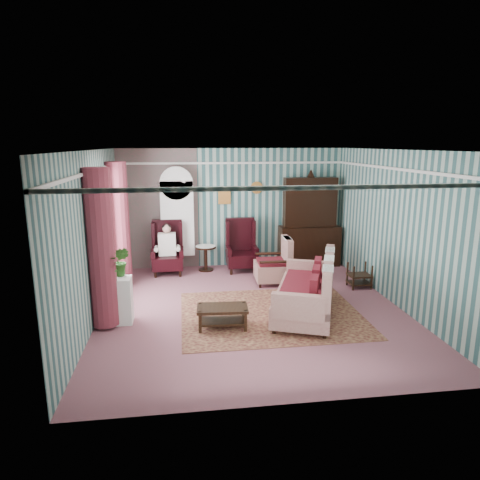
{
  "coord_description": "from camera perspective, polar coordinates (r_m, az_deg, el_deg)",
  "views": [
    {
      "loc": [
        -1.23,
        -7.38,
        3.01
      ],
      "look_at": [
        -0.14,
        0.6,
        1.19
      ],
      "focal_mm": 32.0,
      "sensor_mm": 36.0,
      "label": 1
    }
  ],
  "objects": [
    {
      "name": "floor",
      "position": [
        8.06,
        1.58,
        -9.17
      ],
      "size": [
        6.0,
        6.0,
        0.0
      ],
      "primitive_type": "plane",
      "color": "#945664",
      "rests_on": "ground"
    },
    {
      "name": "room_shell",
      "position": [
        7.65,
        -3.13,
        5.19
      ],
      "size": [
        5.53,
        6.02,
        2.91
      ],
      "color": "#335D5D",
      "rests_on": "ground"
    },
    {
      "name": "bookcase",
      "position": [
        10.39,
        -8.32,
        2.14
      ],
      "size": [
        0.8,
        0.28,
        2.24
      ],
      "primitive_type": "cube",
      "color": "white",
      "rests_on": "floor"
    },
    {
      "name": "dresser_hutch",
      "position": [
        10.73,
        9.3,
        2.77
      ],
      "size": [
        1.5,
        0.56,
        2.36
      ],
      "primitive_type": "cube",
      "color": "black",
      "rests_on": "floor"
    },
    {
      "name": "wingback_left",
      "position": [
        10.12,
        -9.66,
        -1.06
      ],
      "size": [
        0.76,
        0.8,
        1.25
      ],
      "primitive_type": "cube",
      "color": "black",
      "rests_on": "floor"
    },
    {
      "name": "wingback_right",
      "position": [
        10.21,
        0.2,
        -0.75
      ],
      "size": [
        0.76,
        0.8,
        1.25
      ],
      "primitive_type": "cube",
      "color": "black",
      "rests_on": "floor"
    },
    {
      "name": "seated_woman",
      "position": [
        10.13,
        -9.65,
        -1.25
      ],
      "size": [
        0.44,
        0.4,
        1.18
      ],
      "primitive_type": null,
      "color": "white",
      "rests_on": "floor"
    },
    {
      "name": "round_side_table",
      "position": [
        10.35,
        -4.58,
        -2.46
      ],
      "size": [
        0.5,
        0.5,
        0.6
      ],
      "primitive_type": "cylinder",
      "color": "black",
      "rests_on": "floor"
    },
    {
      "name": "nest_table",
      "position": [
        9.47,
        15.63,
        -4.54
      ],
      "size": [
        0.45,
        0.38,
        0.54
      ],
      "primitive_type": "cube",
      "color": "black",
      "rests_on": "floor"
    },
    {
      "name": "plant_stand",
      "position": [
        7.64,
        -16.26,
        -7.77
      ],
      "size": [
        0.55,
        0.35,
        0.8
      ],
      "primitive_type": "cube",
      "color": "silver",
      "rests_on": "floor"
    },
    {
      "name": "rug",
      "position": [
        7.84,
        4.14,
        -9.8
      ],
      "size": [
        3.2,
        2.6,
        0.01
      ],
      "primitive_type": "cube",
      "color": "#441619",
      "rests_on": "floor"
    },
    {
      "name": "sofa",
      "position": [
        7.75,
        8.64,
        -5.96
      ],
      "size": [
        1.61,
        2.34,
        1.08
      ],
      "primitive_type": "cube",
      "rotation": [
        0.0,
        0.0,
        1.21
      ],
      "color": "beige",
      "rests_on": "floor"
    },
    {
      "name": "floral_armchair",
      "position": [
        9.39,
        4.37,
        -2.83
      ],
      "size": [
        0.85,
        0.87,
        0.99
      ],
      "primitive_type": "cube",
      "rotation": [
        0.0,
        0.0,
        1.53
      ],
      "color": "#C0BA95",
      "rests_on": "floor"
    },
    {
      "name": "coffee_table",
      "position": [
        7.23,
        -2.36,
        -10.26
      ],
      "size": [
        0.87,
        0.53,
        0.37
      ],
      "primitive_type": "cube",
      "rotation": [
        0.0,
        0.0,
        -0.06
      ],
      "color": "black",
      "rests_on": "floor"
    },
    {
      "name": "potted_plant_a",
      "position": [
        7.31,
        -16.97,
        -3.57
      ],
      "size": [
        0.48,
        0.44,
        0.45
      ],
      "primitive_type": "imported",
      "rotation": [
        0.0,
        0.0,
        -0.26
      ],
      "color": "#1B5820",
      "rests_on": "plant_stand"
    },
    {
      "name": "potted_plant_b",
      "position": [
        7.53,
        -15.58,
        -2.78
      ],
      "size": [
        0.33,
        0.3,
        0.51
      ],
      "primitive_type": "imported",
      "rotation": [
        0.0,
        0.0,
        -0.3
      ],
      "color": "#174B17",
      "rests_on": "plant_stand"
    },
    {
      "name": "potted_plant_c",
      "position": [
        7.57,
        -17.37,
        -3.19
      ],
      "size": [
        0.25,
        0.25,
        0.41
      ],
      "primitive_type": "imported",
      "rotation": [
        0.0,
        0.0,
        -0.07
      ],
      "color": "#194D18",
      "rests_on": "plant_stand"
    }
  ]
}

